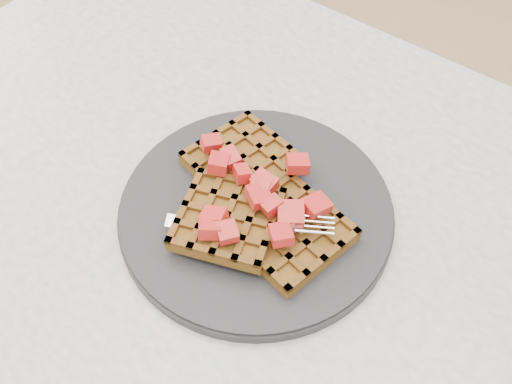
% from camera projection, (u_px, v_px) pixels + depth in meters
% --- Properties ---
extents(table, '(1.20, 0.80, 0.75)m').
position_uv_depth(table, '(284.00, 321.00, 0.66)').
color(table, silver).
rests_on(table, ground).
extents(plate, '(0.29, 0.29, 0.02)m').
position_uv_depth(plate, '(256.00, 210.00, 0.61)').
color(plate, black).
rests_on(plate, table).
extents(waffles, '(0.22, 0.20, 0.03)m').
position_uv_depth(waffles, '(254.00, 202.00, 0.59)').
color(waffles, brown).
rests_on(waffles, plate).
extents(strawberry_pile, '(0.15, 0.15, 0.02)m').
position_uv_depth(strawberry_pile, '(256.00, 184.00, 0.57)').
color(strawberry_pile, '#A01314').
rests_on(strawberry_pile, waffles).
extents(fork, '(0.17, 0.11, 0.02)m').
position_uv_depth(fork, '(261.00, 232.00, 0.57)').
color(fork, silver).
rests_on(fork, plate).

